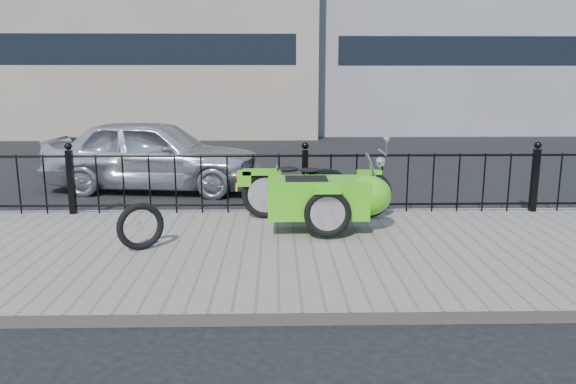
{
  "coord_description": "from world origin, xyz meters",
  "views": [
    {
      "loc": [
        -0.44,
        -7.0,
        2.17
      ],
      "look_at": [
        -0.29,
        -0.1,
        0.73
      ],
      "focal_mm": 35.0,
      "sensor_mm": 36.0,
      "label": 1
    }
  ],
  "objects": [
    {
      "name": "ground",
      "position": [
        0.0,
        0.0,
        0.0
      ],
      "size": [
        120.0,
        120.0,
        0.0
      ],
      "primitive_type": "plane",
      "color": "black",
      "rests_on": "ground"
    },
    {
      "name": "sidewalk",
      "position": [
        0.0,
        -0.5,
        0.06
      ],
      "size": [
        30.0,
        3.8,
        0.12
      ],
      "primitive_type": "cube",
      "color": "slate",
      "rests_on": "ground"
    },
    {
      "name": "curb",
      "position": [
        0.0,
        1.44,
        0.06
      ],
      "size": [
        30.0,
        0.1,
        0.12
      ],
      "primitive_type": "cube",
      "color": "gray",
      "rests_on": "ground"
    },
    {
      "name": "iron_fence",
      "position": [
        0.0,
        1.3,
        0.59
      ],
      "size": [
        14.11,
        0.11,
        1.08
      ],
      "color": "black",
      "rests_on": "sidewalk"
    },
    {
      "name": "motorcycle_sidecar",
      "position": [
        0.29,
        0.34,
        0.59
      ],
      "size": [
        2.28,
        1.48,
        0.98
      ],
      "color": "black",
      "rests_on": "sidewalk"
    },
    {
      "name": "spare_tire",
      "position": [
        -2.05,
        -0.53,
        0.41
      ],
      "size": [
        0.54,
        0.36,
        0.57
      ],
      "primitive_type": "torus",
      "rotation": [
        1.57,
        0.0,
        0.53
      ],
      "color": "black",
      "rests_on": "sidewalk"
    },
    {
      "name": "sedan_car",
      "position": [
        -2.76,
        3.65,
        0.69
      ],
      "size": [
        4.22,
        2.11,
        1.38
      ],
      "primitive_type": "imported",
      "rotation": [
        0.0,
        0.0,
        1.45
      ],
      "color": "silver",
      "rests_on": "ground"
    }
  ]
}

